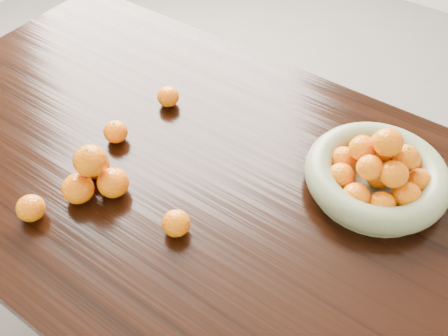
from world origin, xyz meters
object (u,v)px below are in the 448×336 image
Objects in this scene: orange_pyramid at (94,174)px; loose_orange_0 at (116,132)px; dining_table at (241,216)px; fruit_bowl at (378,173)px.

orange_pyramid reaches higher than loose_orange_0.
orange_pyramid is at bearing -62.74° from loose_orange_0.
dining_table is 0.34m from fruit_bowl.
fruit_bowl reaches higher than dining_table.
fruit_bowl reaches higher than orange_pyramid.
loose_orange_0 reaches higher than dining_table.
dining_table is at bearing 5.90° from loose_orange_0.
orange_pyramid is at bearing -147.48° from dining_table.
fruit_bowl is 0.65m from loose_orange_0.
dining_table is 6.02× the size of fruit_bowl.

